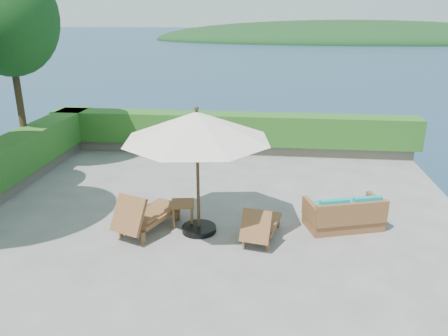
# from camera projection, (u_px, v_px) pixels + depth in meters

# --- Properties ---
(ground) EXTENTS (12.00, 12.00, 0.00)m
(ground) POSITION_uv_depth(u_px,v_px,m) (207.00, 225.00, 9.84)
(ground) COLOR gray
(ground) RESTS_ON ground
(foundation) EXTENTS (12.00, 12.00, 3.00)m
(foundation) POSITION_uv_depth(u_px,v_px,m) (208.00, 284.00, 10.35)
(foundation) COLOR #5A5447
(foundation) RESTS_ON ocean
(ocean) EXTENTS (600.00, 600.00, 0.00)m
(ocean) POSITION_uv_depth(u_px,v_px,m) (208.00, 334.00, 10.83)
(ocean) COLOR #19314D
(ocean) RESTS_ON ground
(offshore_island) EXTENTS (126.00, 57.60, 12.60)m
(offshore_island) POSITION_uv_depth(u_px,v_px,m) (349.00, 40.00, 139.57)
(offshore_island) COLOR black
(offshore_island) RESTS_ON ocean
(planter_wall_far) EXTENTS (12.00, 0.60, 0.36)m
(planter_wall_far) POSITION_uv_depth(u_px,v_px,m) (231.00, 147.00, 15.03)
(planter_wall_far) COLOR #655E51
(planter_wall_far) RESTS_ON ground
(hedge_far) EXTENTS (12.40, 0.90, 1.00)m
(hedge_far) POSITION_uv_depth(u_px,v_px,m) (231.00, 128.00, 14.81)
(hedge_far) COLOR #174B15
(hedge_far) RESTS_ON planter_wall_far
(tree_far) EXTENTS (2.80, 2.80, 6.03)m
(tree_far) POSITION_uv_depth(u_px,v_px,m) (7.00, 18.00, 12.01)
(tree_far) COLOR #3B2B16
(tree_far) RESTS_ON ground
(patio_umbrella) EXTENTS (3.77, 3.77, 2.77)m
(patio_umbrella) POSITION_uv_depth(u_px,v_px,m) (197.00, 127.00, 8.78)
(patio_umbrella) COLOR black
(patio_umbrella) RESTS_ON ground
(lounge_left) EXTENTS (1.30, 1.86, 0.99)m
(lounge_left) POSITION_uv_depth(u_px,v_px,m) (146.00, 214.00, 9.42)
(lounge_left) COLOR brown
(lounge_left) RESTS_ON ground
(lounge_right) EXTENTS (0.87, 1.53, 0.83)m
(lounge_right) POSITION_uv_depth(u_px,v_px,m) (261.00, 224.00, 9.10)
(lounge_right) COLOR brown
(lounge_right) RESTS_ON ground
(side_table) EXTENTS (0.58, 0.58, 0.54)m
(side_table) POSITION_uv_depth(u_px,v_px,m) (183.00, 206.00, 9.74)
(side_table) COLOR brown
(side_table) RESTS_ON ground
(wicker_loveseat) EXTENTS (1.82, 1.29, 0.81)m
(wicker_loveseat) POSITION_uv_depth(u_px,v_px,m) (345.00, 215.00, 9.61)
(wicker_loveseat) COLOR brown
(wicker_loveseat) RESTS_ON ground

